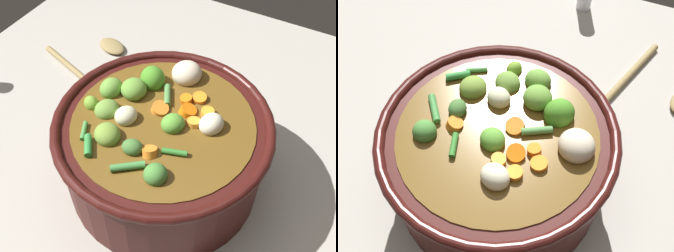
# 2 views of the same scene
# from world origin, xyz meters

# --- Properties ---
(ground_plane) EXTENTS (1.10, 1.10, 0.00)m
(ground_plane) POSITION_xyz_m (0.00, 0.00, 0.00)
(ground_plane) COLOR #9E998E
(cooking_pot) EXTENTS (0.34, 0.34, 0.17)m
(cooking_pot) POSITION_xyz_m (0.00, -0.00, 0.08)
(cooking_pot) COLOR #38110F
(cooking_pot) RESTS_ON ground_plane
(wooden_spoon) EXTENTS (0.18, 0.17, 0.01)m
(wooden_spoon) POSITION_xyz_m (0.29, -0.21, 0.01)
(wooden_spoon) COLOR olive
(wooden_spoon) RESTS_ON ground_plane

